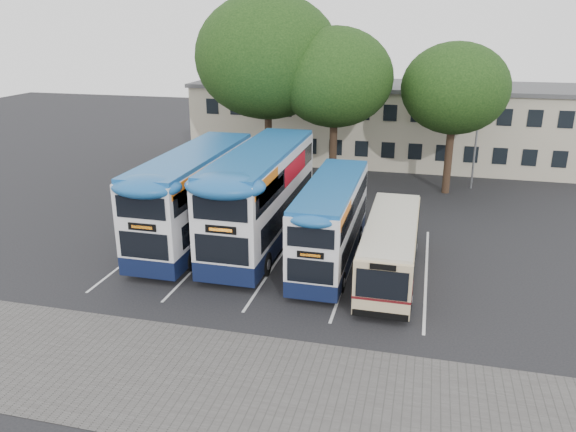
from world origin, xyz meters
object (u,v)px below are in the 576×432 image
(bus_dd_right, at_px, (331,218))
(bus_single, at_px, (391,245))
(lamp_post, at_px, (479,114))
(tree_mid, at_px, (335,78))
(bus_dd_mid, at_px, (262,192))
(bus_dd_left, at_px, (195,192))
(tree_right, at_px, (455,89))
(tree_left, at_px, (267,57))

(bus_dd_right, bearing_deg, bus_single, -18.71)
(lamp_post, distance_m, bus_dd_right, 16.57)
(tree_mid, bearing_deg, bus_single, -69.20)
(tree_mid, distance_m, bus_dd_mid, 11.39)
(bus_dd_left, xyz_separation_m, bus_dd_mid, (3.47, 0.46, 0.13))
(tree_mid, bearing_deg, bus_dd_right, -80.57)
(bus_dd_mid, relative_size, bus_dd_right, 1.25)
(lamp_post, relative_size, tree_mid, 0.85)
(lamp_post, height_order, bus_dd_left, lamp_post)
(lamp_post, distance_m, tree_mid, 9.96)
(bus_dd_right, bearing_deg, bus_dd_mid, 157.88)
(lamp_post, relative_size, bus_dd_left, 0.81)
(tree_right, bearing_deg, bus_dd_mid, -129.10)
(lamp_post, distance_m, bus_single, 16.57)
(lamp_post, xyz_separation_m, tree_right, (-1.74, -1.50, 1.79))
(tree_right, height_order, bus_dd_left, tree_right)
(bus_dd_left, height_order, bus_dd_right, bus_dd_left)
(bus_dd_mid, xyz_separation_m, bus_dd_right, (3.84, -1.56, -0.54))
(tree_right, bearing_deg, tree_left, -176.28)
(bus_dd_mid, height_order, bus_dd_right, bus_dd_mid)
(lamp_post, height_order, tree_mid, tree_mid)
(tree_left, height_order, tree_mid, tree_left)
(tree_mid, height_order, bus_single, tree_mid)
(tree_mid, distance_m, bus_dd_left, 12.87)
(tree_left, bearing_deg, bus_dd_right, -61.87)
(tree_right, distance_m, bus_dd_right, 14.98)
(tree_right, relative_size, bus_single, 1.10)
(bus_dd_right, bearing_deg, tree_right, 67.09)
(tree_left, xyz_separation_m, bus_dd_right, (6.58, -12.31, -6.53))
(tree_left, distance_m, bus_dd_right, 15.41)
(lamp_post, bearing_deg, bus_dd_right, -116.48)
(bus_dd_left, relative_size, bus_dd_mid, 0.95)
(tree_mid, xyz_separation_m, bus_dd_mid, (-1.90, -10.15, -4.80))
(lamp_post, xyz_separation_m, bus_dd_right, (-7.27, -14.60, -2.92))
(tree_left, xyz_separation_m, tree_right, (12.12, 0.79, -1.82))
(tree_left, distance_m, bus_dd_left, 12.79)
(tree_mid, distance_m, tree_right, 7.64)
(bus_dd_mid, bearing_deg, tree_left, 104.30)
(tree_mid, bearing_deg, lamp_post, 17.40)
(bus_single, bearing_deg, tree_mid, 110.80)
(tree_mid, height_order, bus_dd_mid, tree_mid)
(tree_right, height_order, bus_dd_mid, tree_right)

